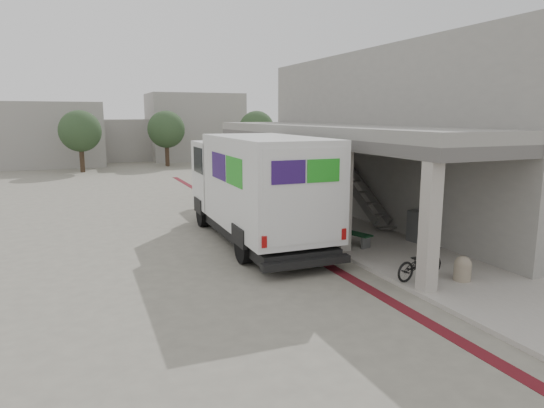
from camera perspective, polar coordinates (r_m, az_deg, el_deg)
name	(u,v)px	position (r m, az deg, el deg)	size (l,w,h in m)	color
ground	(291,265)	(14.61, 2.21, -7.16)	(120.00, 120.00, 0.00)	slate
bike_lane_stripe	(293,245)	(16.75, 2.44, -4.84)	(0.35, 40.00, 0.01)	#581119
sidewalk	(400,249)	(16.61, 14.88, -5.12)	(4.40, 28.00, 0.12)	gray
transit_building	(393,139)	(21.35, 14.01, 7.40)	(7.60, 17.00, 7.00)	gray
distant_backdrop	(103,134)	(48.63, -19.27, 7.84)	(28.00, 10.00, 6.50)	gray
tree_left	(80,131)	(40.65, -21.65, 7.96)	(3.20, 3.20, 4.80)	#38281C
tree_mid	(166,129)	(43.36, -12.34, 8.56)	(3.20, 3.20, 4.80)	#38281C
tree_right	(257,129)	(44.57, -1.82, 8.84)	(3.20, 3.20, 4.80)	#38281C
fedex_truck	(255,186)	(16.89, -1.97, 2.16)	(2.92, 8.80, 3.73)	black
bench	(347,235)	(16.58, 8.86, -3.58)	(0.97, 1.91, 0.44)	slate
bollard_near	(463,268)	(13.77, 21.51, -7.05)	(0.44, 0.44, 0.66)	gray
bollard_far	(324,233)	(16.93, 6.18, -3.38)	(0.36, 0.36, 0.54)	gray
utility_cabinet	(418,226)	(17.37, 16.83, -2.52)	(0.48, 0.64, 1.07)	slate
bicycle_black	(420,263)	(13.52, 17.00, -6.64)	(0.57, 1.65, 0.86)	black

